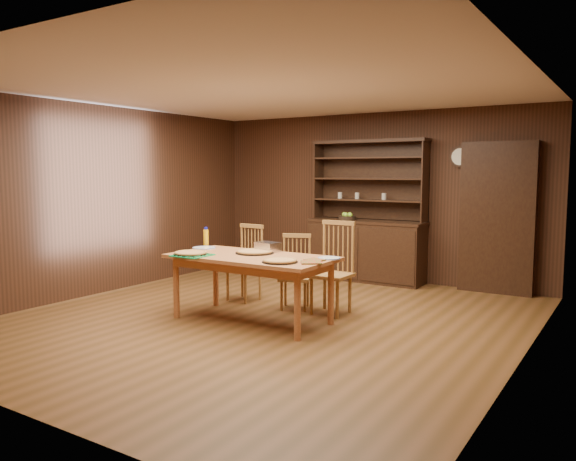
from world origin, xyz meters
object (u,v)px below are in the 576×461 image
Objects in this scene: juice_bottle at (206,237)px; chair_center at (296,269)px; china_hutch at (366,242)px; dining_table at (252,263)px; chair_left at (247,260)px; chair_right at (334,264)px.

chair_center is at bearing 22.53° from juice_bottle.
china_hutch is 2.90m from dining_table.
dining_table is 7.86× the size of juice_bottle.
chair_left is at bearing 58.97° from juice_bottle.
chair_right is (1.30, -0.00, 0.06)m from chair_left.
chair_right is at bearing -75.92° from china_hutch.
chair_right is (0.52, 0.04, 0.10)m from chair_center.
dining_table is 2.03× the size of chair_center.
china_hutch is 9.15× the size of juice_bottle.
chair_left is 0.90× the size of chair_right.
chair_center is (0.08, 0.82, -0.18)m from dining_table.
dining_table is at bearing -124.86° from chair_right.
dining_table is at bearing -20.70° from juice_bottle.
chair_center is (0.78, -0.04, -0.04)m from chair_left.
china_hutch reaches higher than juice_bottle.
china_hutch is at bearing 67.01° from chair_center.
juice_bottle is (-0.99, 0.37, 0.19)m from dining_table.
china_hutch is 2.11m from chair_right.
chair_left is at bearing 129.17° from dining_table.
chair_left is 1.30m from chair_right.
chair_right is (0.60, 0.85, -0.08)m from dining_table.
juice_bottle reaches higher than dining_table.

